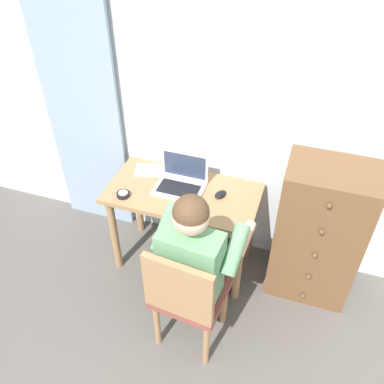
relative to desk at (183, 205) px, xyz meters
The scene contains 10 objects.
wall_back 0.82m from the desk, 44.78° to the left, with size 4.80×0.05×2.50m, color silver.
curtain_panel 1.05m from the desk, 162.94° to the left, with size 0.61×0.03×2.15m, color #8EA3B7.
desk is the anchor object (origin of this frame).
dresser 0.95m from the desk, ahead, with size 0.56×0.44×1.07m.
chair 0.71m from the desk, 69.05° to the right, with size 0.46×0.44×0.89m.
person_seated 0.55m from the desk, 60.65° to the right, with size 0.56×0.61×1.21m.
laptop 0.19m from the desk, 121.07° to the left, with size 0.34×0.25×0.24m.
computer_mouse 0.30m from the desk, ahead, with size 0.06×0.10×0.03m, color black.
desk_clock 0.43m from the desk, 154.75° to the right, with size 0.09×0.09×0.03m.
notebook_pad 0.37m from the desk, 154.78° to the left, with size 0.21×0.15×0.01m, color silver.
Camera 1 is at (0.40, -0.18, 2.51)m, focal length 37.76 mm.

